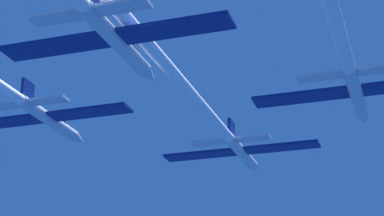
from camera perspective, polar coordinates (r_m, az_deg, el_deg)
name	(u,v)px	position (r m, az deg, el deg)	size (l,w,h in m)	color
jet_lead	(192,94)	(63.12, -0.03, 1.10)	(17.57, 60.76, 2.91)	silver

